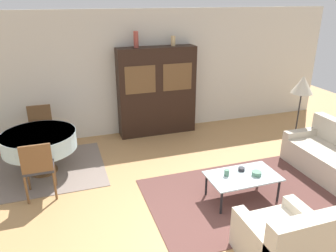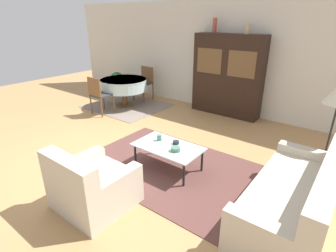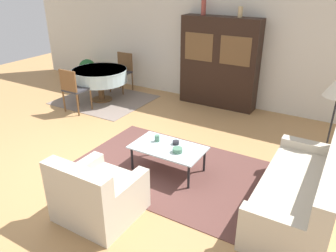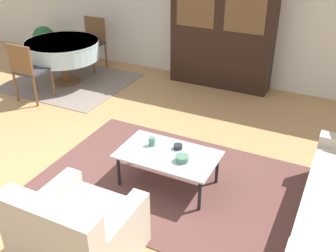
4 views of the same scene
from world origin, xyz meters
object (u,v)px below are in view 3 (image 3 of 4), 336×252
object	(u,v)px
coffee_table	(168,149)
display_cabinet	(219,63)
bowl	(177,150)
potted_plant	(88,70)
cup	(157,138)
bowl_small	(176,143)
dining_chair_far	(123,69)
dining_chair_near	(73,87)
armchair	(97,195)
vase_tall	(204,7)
couch	(303,193)
dining_table	(100,76)
vase_short	(240,12)

from	to	relation	value
coffee_table	display_cabinet	size ratio (longest dim) A/B	0.56
display_cabinet	bowl	bearing A→B (deg)	-77.80
potted_plant	cup	bearing A→B (deg)	-33.93
bowl_small	dining_chair_far	bearing A→B (deg)	139.33
dining_chair_near	bowl_small	xyz separation A→B (m)	(2.98, -0.87, -0.12)
bowl	potted_plant	bearing A→B (deg)	147.48
armchair	dining_chair_far	size ratio (longest dim) A/B	0.95
dining_chair_far	cup	size ratio (longest dim) A/B	9.55
dining_chair_near	vase_tall	xyz separation A→B (m)	(2.03, 1.96, 1.55)
couch	bowl_small	world-z (taller)	couch
armchair	vase_tall	distance (m)	4.71
couch	dining_table	xyz separation A→B (m)	(-4.83, 1.87, 0.30)
dining_chair_near	vase_tall	distance (m)	3.22
bowl	potted_plant	xyz separation A→B (m)	(-4.29, 2.74, -0.06)
dining_table	cup	world-z (taller)	dining_table
cup	dining_chair_far	bearing A→B (deg)	135.69
couch	display_cabinet	bearing A→B (deg)	38.47
couch	display_cabinet	size ratio (longest dim) A/B	1.02
bowl_small	vase_short	bearing A→B (deg)	92.81
bowl_small	vase_tall	distance (m)	3.42
dining_table	dining_chair_far	xyz separation A→B (m)	(0.00, 0.84, -0.05)
dining_table	dining_chair_near	xyz separation A→B (m)	(0.00, -0.84, -0.05)
display_cabinet	potted_plant	size ratio (longest dim) A/B	2.88
dining_chair_near	bowl	xyz separation A→B (m)	(3.12, -1.07, -0.12)
dining_table	bowl_small	size ratio (longest dim) A/B	12.64
coffee_table	vase_short	world-z (taller)	vase_short
dining_chair_far	bowl_small	size ratio (longest dim) A/B	9.51
dining_table	potted_plant	distance (m)	1.45
armchair	display_cabinet	xyz separation A→B (m)	(-0.25, 4.29, 0.67)
cup	bowl	xyz separation A→B (m)	(0.43, -0.14, -0.02)
bowl	armchair	bearing A→B (deg)	-108.02
coffee_table	vase_tall	world-z (taller)	vase_tall
potted_plant	vase_tall	bearing A→B (deg)	5.35
vase_tall	vase_short	world-z (taller)	vase_tall
dining_chair_far	cup	xyz separation A→B (m)	(2.69, -2.62, -0.10)
bowl	potted_plant	distance (m)	5.09
dining_chair_near	cup	xyz separation A→B (m)	(2.69, -0.93, -0.10)
dining_chair_near	bowl	world-z (taller)	dining_chair_near
dining_table	potted_plant	size ratio (longest dim) A/B	1.86
dining_chair_far	bowl	bearing A→B (deg)	138.48
coffee_table	potted_plant	bearing A→B (deg)	146.88
display_cabinet	potted_plant	bearing A→B (deg)	-175.29
couch	cup	size ratio (longest dim) A/B	20.04
dining_chair_far	cup	bearing A→B (deg)	135.69
dining_chair_near	vase_short	size ratio (longest dim) A/B	4.51
dining_chair_far	vase_short	bearing A→B (deg)	-174.44
dining_table	vase_short	world-z (taller)	vase_short
display_cabinet	dining_chair_far	xyz separation A→B (m)	(-2.46, -0.28, -0.42)
vase_short	potted_plant	bearing A→B (deg)	-175.72
display_cabinet	bowl	distance (m)	3.15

